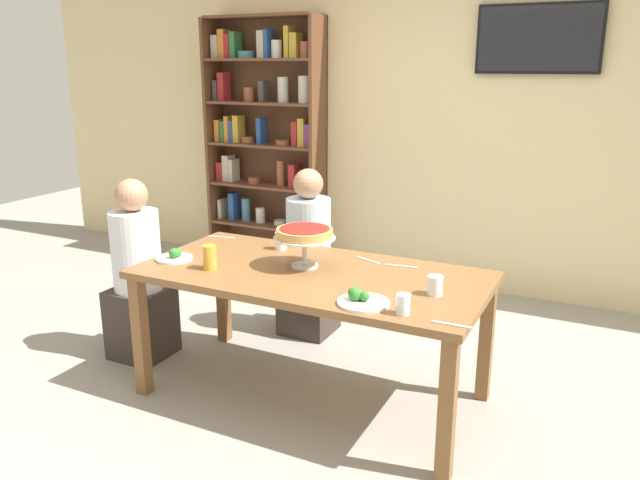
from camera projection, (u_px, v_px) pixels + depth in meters
The scene contains 18 objects.
ground_plane at pixel (312, 395), 3.56m from camera, with size 12.00×12.00×0.00m, color gray.
rear_partition at pixel (435, 116), 5.08m from camera, with size 8.00×0.12×2.80m, color beige.
dining_table at pixel (312, 286), 3.38m from camera, with size 1.86×0.92×0.74m.
bookshelf at pixel (265, 138), 5.61m from camera, with size 1.10×0.30×2.21m.
television at pixel (539, 39), 4.51m from camera, with size 0.88×0.05×0.49m.
diner_head_west at pixel (139, 283), 3.93m from camera, with size 0.34×0.34×1.15m.
diner_far_left at pixel (309, 264), 4.28m from camera, with size 0.34×0.34×1.15m.
deep_dish_pizza_stand at pixel (305, 235), 3.39m from camera, with size 0.34×0.34×0.22m.
salad_plate_near_diner at pixel (175, 256), 3.55m from camera, with size 0.21×0.21×0.07m.
salad_plate_far_diner at pixel (361, 300), 2.90m from camera, with size 0.25×0.25×0.07m.
beer_glass_amber_tall at pixel (210, 257), 3.38m from camera, with size 0.07×0.07×0.13m, color gold.
water_glass_clear_near at pixel (403, 304), 2.77m from camera, with size 0.06×0.06×0.10m, color white.
water_glass_clear_far at pixel (435, 285), 3.01m from camera, with size 0.08×0.08×0.09m, color white.
water_glass_clear_spare at pixel (281, 241), 3.75m from camera, with size 0.07×0.07×0.11m, color white.
cutlery_fork_near at pixel (452, 325), 2.67m from camera, with size 0.18×0.02×0.01m, color silver.
cutlery_knife_near at pixel (221, 237), 4.01m from camera, with size 0.18×0.02×0.01m, color silver.
cutlery_fork_far at pixel (368, 260), 3.54m from camera, with size 0.18×0.02×0.01m, color silver.
cutlery_knife_far at pixel (402, 266), 3.44m from camera, with size 0.18×0.02×0.01m, color silver.
Camera 1 is at (1.45, -2.84, 1.82)m, focal length 35.20 mm.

